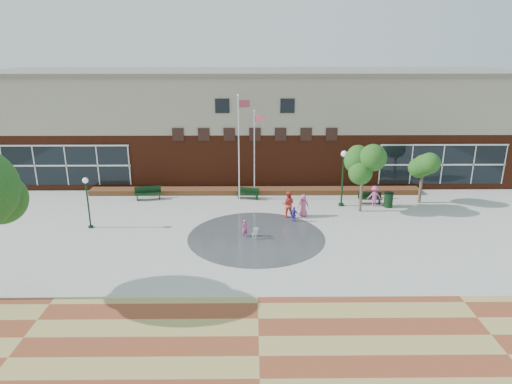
{
  "coord_description": "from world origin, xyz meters",
  "views": [
    {
      "loc": [
        -0.26,
        -22.77,
        11.31
      ],
      "look_at": [
        0.0,
        4.0,
        2.6
      ],
      "focal_mm": 32.0,
      "sensor_mm": 36.0,
      "label": 1
    }
  ],
  "objects_px": {
    "trash_can": "(388,200)",
    "child_splash": "(245,228)",
    "flagpole_right": "(255,150)",
    "bench_left": "(148,196)",
    "flagpole_left": "(239,143)"
  },
  "relations": [
    {
      "from": "bench_left",
      "to": "trash_can",
      "type": "relative_size",
      "value": 1.86
    },
    {
      "from": "flagpole_right",
      "to": "child_splash",
      "type": "relative_size",
      "value": 6.0
    },
    {
      "from": "flagpole_left",
      "to": "bench_left",
      "type": "bearing_deg",
      "value": 162.38
    },
    {
      "from": "flagpole_left",
      "to": "child_splash",
      "type": "height_order",
      "value": "flagpole_left"
    },
    {
      "from": "bench_left",
      "to": "flagpole_right",
      "type": "bearing_deg",
      "value": -10.34
    },
    {
      "from": "trash_can",
      "to": "flagpole_right",
      "type": "bearing_deg",
      "value": 167.19
    },
    {
      "from": "child_splash",
      "to": "trash_can",
      "type": "bearing_deg",
      "value": 177.47
    },
    {
      "from": "flagpole_right",
      "to": "child_splash",
      "type": "distance_m",
      "value": 8.16
    },
    {
      "from": "flagpole_left",
      "to": "bench_left",
      "type": "distance_m",
      "value": 8.1
    },
    {
      "from": "flagpole_right",
      "to": "trash_can",
      "type": "distance_m",
      "value": 10.42
    },
    {
      "from": "flagpole_left",
      "to": "trash_can",
      "type": "xyz_separation_m",
      "value": [
        10.81,
        -1.71,
        -3.86
      ]
    },
    {
      "from": "trash_can",
      "to": "child_splash",
      "type": "relative_size",
      "value": 0.98
    },
    {
      "from": "flagpole_right",
      "to": "bench_left",
      "type": "bearing_deg",
      "value": -155.46
    },
    {
      "from": "flagpole_right",
      "to": "child_splash",
      "type": "height_order",
      "value": "flagpole_right"
    },
    {
      "from": "flagpole_left",
      "to": "flagpole_right",
      "type": "xyz_separation_m",
      "value": [
        1.14,
        0.48,
        -0.65
      ]
    }
  ]
}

